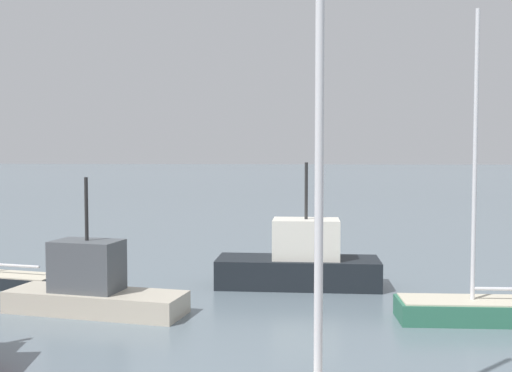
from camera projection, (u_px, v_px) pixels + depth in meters
sailboat_4 at (486, 307)px, 16.51m from camera, size 5.03×1.82×8.71m
fishing_boat_1 at (300, 262)px, 20.93m from camera, size 5.83×2.24×4.43m
fishing_boat_2 at (92, 287)px, 17.45m from camera, size 5.54×2.27×4.04m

